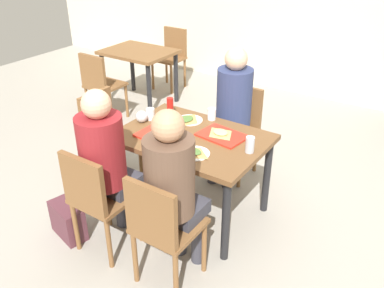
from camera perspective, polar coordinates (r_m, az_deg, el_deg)
The scene contains 27 objects.
ground_plane at distance 3.63m, azimuth -0.00°, elevation -9.25°, with size 10.00×10.00×0.02m, color #9E998E.
main_table at distance 3.27m, azimuth -0.00°, elevation -0.35°, with size 1.16×0.82×0.73m.
chair_near_left at distance 2.99m, azimuth -13.22°, elevation -7.05°, with size 0.40×0.40×0.86m.
chair_near_right at distance 2.67m, azimuth -4.31°, elevation -11.25°, with size 0.40×0.40×0.86m.
chair_far_side at distance 3.94m, azimuth 6.39°, elevation 2.74°, with size 0.40×0.40×0.86m.
chair_left_end at distance 3.88m, azimuth -11.92°, elevation 1.88°, with size 0.40×0.40×0.86m.
person_in_red at distance 2.94m, azimuth -11.82°, elevation -1.85°, with size 0.32×0.42×1.27m.
person_in_brown_jacket at distance 2.61m, azimuth -2.63°, elevation -5.46°, with size 0.32×0.42×1.27m.
person_far_side at distance 3.72m, azimuth 5.58°, elevation 5.38°, with size 0.32×0.42×1.27m.
tray_red_near at distance 3.23m, azimuth -4.41°, elevation 1.20°, with size 0.36×0.26×0.02m, color red.
tray_red_far at distance 3.22m, azimuth 4.21°, elevation 1.18°, with size 0.36×0.26×0.02m, color red.
paper_plate_center at distance 3.48m, azimuth -0.34°, elevation 3.35°, with size 0.22×0.22×0.01m, color white.
paper_plate_near_edge at distance 2.98m, azimuth 0.39°, elevation -1.32°, with size 0.22×0.22×0.01m, color white.
pizza_slice_a at distance 3.24m, azimuth -4.12°, elevation 1.66°, with size 0.26×0.24×0.02m.
pizza_slice_b at distance 3.23m, azimuth 3.99°, elevation 1.57°, with size 0.23×0.22×0.02m.
pizza_slice_c at distance 3.46m, azimuth -0.88°, elevation 3.44°, with size 0.17×0.22×0.02m.
pizza_slice_d at distance 2.97m, azimuth 0.10°, elevation -1.08°, with size 0.22×0.16×0.02m.
plastic_cup_a at distance 3.48m, azimuth 2.77°, elevation 4.18°, with size 0.07×0.07×0.10m, color white.
plastic_cup_b at distance 2.94m, azimuth -3.28°, elevation -0.75°, with size 0.07×0.07×0.10m, color white.
plastic_cup_c at distance 3.50m, azimuth -5.79°, elevation 4.18°, with size 0.07×0.07×0.10m, color white.
soda_can at distance 3.00m, azimuth 8.07°, elevation -0.09°, with size 0.07×0.07×0.12m, color #B7BCC6.
condiment_bottle at distance 3.55m, azimuth -3.07°, elevation 5.22°, with size 0.06×0.06×0.16m, color red.
foil_bundle at distance 3.46m, azimuth -7.01°, elevation 3.81°, with size 0.10×0.10×0.10m, color silver.
handbag at distance 3.42m, azimuth -16.90°, elevation -10.17°, with size 0.32×0.16×0.28m, color #592D38.
background_table at distance 5.57m, azimuth -7.40°, elevation 11.59°, with size 0.90×0.70×0.73m.
background_chair_near at distance 5.10m, azimuth -12.69°, elevation 8.37°, with size 0.40×0.40×0.86m.
background_chair_far at distance 6.15m, azimuth -2.84°, elevation 12.47°, with size 0.40×0.40×0.86m.
Camera 1 is at (1.58, -2.38, 2.22)m, focal length 38.30 mm.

